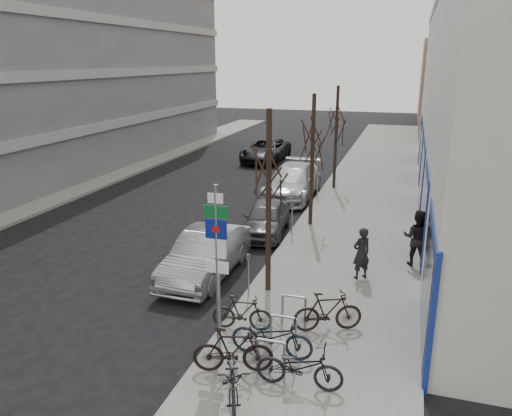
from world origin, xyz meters
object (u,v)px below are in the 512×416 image
Objects in this scene: bike_far_inner at (328,311)px; parked_car_mid at (266,218)px; bike_mid_inner at (242,312)px; meter_front at (248,270)px; highway_sign_pole at (217,260)px; tree_near at (269,159)px; meter_back at (317,184)px; parked_car_front at (206,254)px; bike_near_left at (233,376)px; meter_mid at (292,216)px; parked_car_back at (292,182)px; bike_near_right at (233,350)px; bike_mid_curb at (272,333)px; lane_car at (266,150)px; bike_far_curb at (300,363)px; tree_mid at (313,129)px; pedestrian_far at (417,238)px; tree_far at (337,113)px; pedestrian_near at (361,253)px; bike_rack at (283,328)px.

parked_car_mid is at bearing 3.98° from bike_far_inner.
meter_front is at bearing 5.46° from bike_mid_inner.
tree_near is at bearing 86.74° from highway_sign_pole.
bike_mid_inner is 0.88× the size of bike_far_inner.
parked_car_front is at bearing -100.48° from meter_back.
meter_mid is at bearing 74.60° from bike_near_left.
parked_car_back is at bearing 96.38° from highway_sign_pole.
bike_near_right is 1.00× the size of bike_far_inner.
bike_near_left is 0.39× the size of parked_car_front.
lane_car reaches higher than bike_mid_curb.
meter_back is 10.01m from parked_car_front.
bike_mid_inner is 2.65m from bike_far_curb.
highway_sign_pole reaches higher than meter_back.
meter_back is 1.45m from parked_car_back.
bike_mid_inner is 0.28× the size of lane_car.
meter_back is 0.66× the size of bike_mid_curb.
parked_car_front is 0.83× the size of lane_car.
pedestrian_far is at bearing -37.71° from tree_mid.
bike_mid_curb is (1.04, -16.33, -3.36)m from tree_far.
tree_mid is 3.09× the size of bike_far_inner.
bike_mid_inner is 2.16m from bike_far_inner.
pedestrian_near is 2.31m from pedestrian_far.
bike_near_left is 0.92× the size of pedestrian_far.
bike_mid_curb is 5.20m from pedestrian_near.
bike_mid_curb is (0.33, 1.73, 0.05)m from bike_near_left.
bike_far_inner is at bearing -75.95° from tree_mid.
bike_far_inner is at bearing -41.30° from tree_near.
lane_car is at bearing 14.50° from bike_far_curb.
bike_far_curb is (1.19, 0.79, 0.02)m from bike_near_left.
meter_front reaches higher than parked_car_mid.
meter_mid is at bearing -93.22° from tree_far.
pedestrian_far reaches higher than bike_rack.
bike_far_curb is at bearing -63.10° from bike_rack.
parked_car_back is (-3.71, 15.23, 0.10)m from bike_far_curb.
bike_near_right is 0.97× the size of bike_far_curb.
bike_rack is at bearing -55.49° from meter_front.
meter_back is 0.72× the size of bike_near_left.
highway_sign_pole is at bearing -156.41° from bike_rack.
tree_far is 12.99m from parked_car_front.
tree_far reaches higher than parked_car_back.
bike_rack is 1.78× the size of meter_back.
bike_rack is at bearing -82.72° from tree_mid.
pedestrian_far is (4.20, -9.75, -2.98)m from tree_far.
meter_front is 0.28× the size of parked_car_front.
parked_car_back is (-1.82, 10.96, -3.29)m from tree_near.
pedestrian_near is at bearing -36.66° from bike_near_right.
bike_rack is 8.07m from meter_mid.
pedestrian_far is (4.20, 5.66, 0.50)m from bike_mid_inner.
bike_rack is at bearing -22.24° from bike_mid_curb.
parked_car_front is at bearing 12.56° from bike_near_right.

